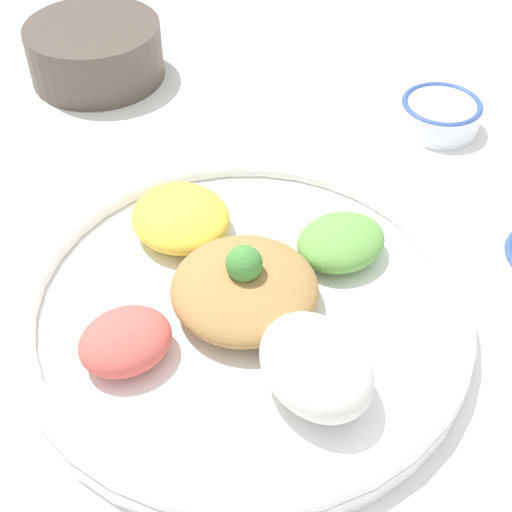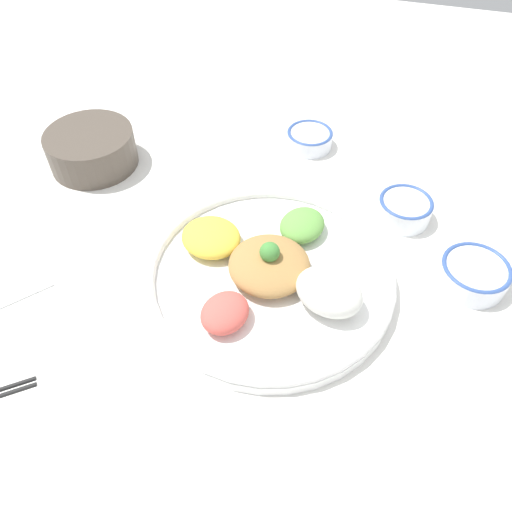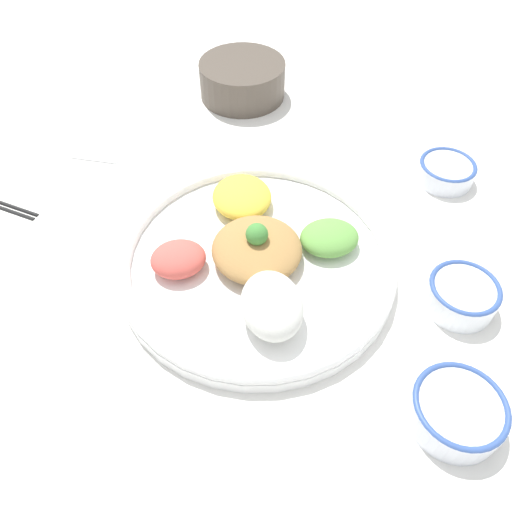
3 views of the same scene
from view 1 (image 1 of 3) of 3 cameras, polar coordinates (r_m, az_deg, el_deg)
ground_plane at (r=0.68m, az=1.01°, el=-3.32°), size 2.40×2.40×0.00m
salad_platter at (r=0.65m, az=-1.10°, el=-3.61°), size 0.41×0.41×0.09m
rice_bowl_blue at (r=0.91m, az=14.52°, el=10.99°), size 0.10×0.10×0.04m
side_serving_bowl at (r=1.00m, az=-12.77°, el=15.91°), size 0.18×0.18×0.07m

